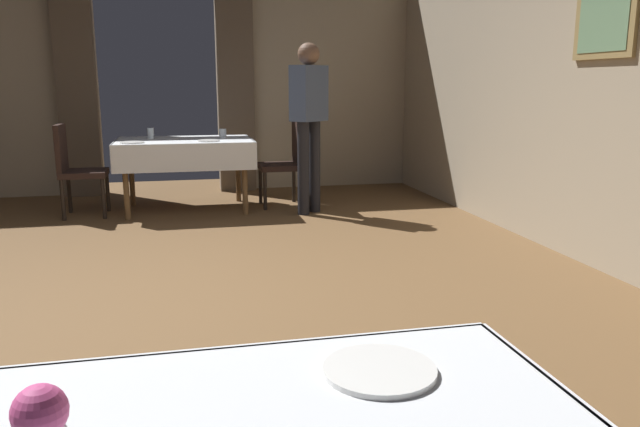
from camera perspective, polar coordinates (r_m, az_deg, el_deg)
ground at (r=3.92m, az=-15.54°, el=-8.24°), size 10.08×10.08×0.00m
wall_right at (r=4.73m, az=26.87°, el=12.86°), size 0.16×8.40×3.00m
wall_back at (r=7.87m, az=-14.80°, el=13.00°), size 6.40×0.27×3.00m
dining_table_mid at (r=6.64m, az=-12.40°, el=5.92°), size 1.40×0.99×0.75m
chair_mid_left at (r=6.66m, az=-21.73°, el=4.13°), size 0.44×0.44×0.93m
chair_mid_right at (r=6.75m, az=-3.07°, el=5.06°), size 0.44×0.44×0.93m
plate_near_b at (r=1.29m, az=5.52°, el=-14.20°), size 0.23×0.23×0.01m
glass_mid_a at (r=6.76m, az=-15.40°, el=7.15°), size 0.07×0.07×0.12m
plate_mid_b at (r=6.38m, az=-10.29°, el=6.65°), size 0.22×0.22×0.01m
glass_mid_c at (r=6.75m, az=-8.99°, el=7.34°), size 0.08×0.08×0.10m
plate_mid_d at (r=6.36m, az=-17.02°, el=6.31°), size 0.24×0.24×0.01m
person_waiter_by_doorway at (r=6.30m, az=-1.04°, el=9.22°), size 0.42×0.40×1.72m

